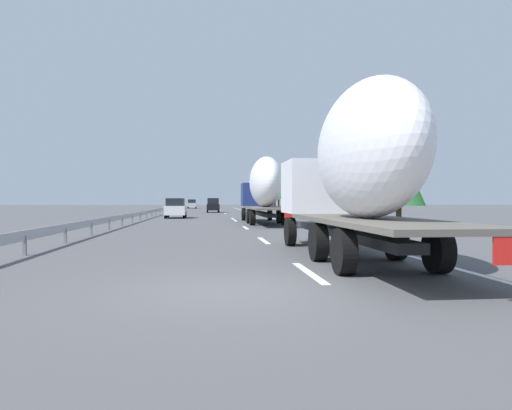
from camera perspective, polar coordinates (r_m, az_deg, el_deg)
The scene contains 23 objects.
ground_plane at distance 48.59m, azimuth -5.35°, elevation -1.41°, with size 260.00×260.00×0.00m, color #4C4C4F.
lane_stripe_0 at distance 10.94m, azimuth 6.44°, elevation -8.13°, with size 3.20×0.20×0.01m, color white.
lane_stripe_1 at distance 19.43m, azimuth 0.93°, elevation -4.33°, with size 3.20×0.20×0.01m, color white.
lane_stripe_2 at distance 28.51m, azimuth -1.28°, elevation -2.78°, with size 3.20×0.20×0.01m, color white.
lane_stripe_3 at distance 38.74m, azimuth -2.52°, elevation -1.90°, with size 3.20×0.20×0.01m, color white.
lane_stripe_4 at distance 42.67m, azimuth -2.84°, elevation -1.67°, with size 3.20×0.20×0.01m, color white.
lane_stripe_5 at distance 60.20m, azimuth -3.75°, elevation -1.03°, with size 3.20×0.20×0.01m, color white.
lane_stripe_6 at distance 67.79m, azimuth -4.00°, elevation -0.85°, with size 3.20×0.20×0.01m, color white.
lane_stripe_7 at distance 66.81m, azimuth -3.97°, elevation -0.87°, with size 3.20×0.20×0.01m, color white.
lane_stripe_8 at distance 82.56m, azimuth -4.35°, elevation -0.61°, with size 3.20×0.20×0.01m, color white.
lane_stripe_9 at distance 98.33m, azimuth -4.61°, elevation -0.42°, with size 3.20×0.20×0.01m, color white.
edge_line_right at distance 53.92m, azimuth 0.45°, elevation -1.21°, with size 110.00×0.20×0.01m, color white.
truck_lead at distance 34.22m, azimuth 0.96°, elevation 2.19°, with size 14.30×2.55×4.74m.
truck_trailing at distance 13.45m, azimuth 11.95°, elevation 4.59°, with size 12.25×2.55×4.73m.
car_silver_hatch at distance 99.29m, azimuth -7.77°, elevation 0.13°, with size 4.34×1.81×1.90m.
car_black_suv at distance 65.35m, azimuth -5.24°, elevation -0.05°, with size 4.05×1.76×2.00m.
car_white_van at distance 44.97m, azimuth -9.72°, elevation -0.37°, with size 4.37×1.90×1.87m.
road_sign at distance 55.99m, azimuth 1.45°, elevation 1.28°, with size 0.10×0.90×3.45m.
tree_0 at distance 89.43m, azimuth 2.30°, elevation 2.08°, with size 2.76×2.76×6.21m.
tree_1 at distance 33.95m, azimuth 16.95°, elevation 3.45°, with size 3.56×3.56×5.49m.
tree_2 at distance 58.09m, azimuth 4.86°, elevation 2.88°, with size 2.67×2.67×6.34m.
tree_3 at distance 70.85m, azimuth 2.77°, elevation 2.48°, with size 3.23×3.23×6.31m.
guardrail_median at distance 51.86m, azimuth -12.03°, elevation -0.66°, with size 94.00×0.10×0.76m.
Camera 1 is at (-8.56, 0.52, 1.65)m, focal length 32.96 mm.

